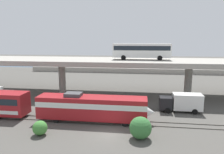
% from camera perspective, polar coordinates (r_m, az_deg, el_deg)
% --- Properties ---
extents(ground_plane, '(260.00, 260.00, 0.00)m').
position_cam_1_polar(ground_plane, '(28.05, -0.87, -14.96)').
color(ground_plane, '#4C4944').
extents(rail_strip_near, '(110.00, 0.12, 0.12)m').
position_cam_1_polar(rail_strip_near, '(30.97, 0.06, -12.35)').
color(rail_strip_near, '#59544C').
rests_on(rail_strip_near, ground_plane).
extents(rail_strip_far, '(110.00, 0.12, 0.12)m').
position_cam_1_polar(rail_strip_far, '(32.36, 0.42, -11.34)').
color(rail_strip_far, '#59544C').
rests_on(rail_strip_far, ground_plane).
extents(train_locomotive, '(16.98, 3.04, 4.18)m').
position_cam_1_polar(train_locomotive, '(31.30, -3.99, -7.97)').
color(train_locomotive, maroon).
rests_on(train_locomotive, ground_plane).
extents(highway_overpass, '(96.00, 12.27, 7.59)m').
position_cam_1_polar(highway_overpass, '(45.56, 2.90, 3.80)').
color(highway_overpass, '#9E998E').
rests_on(highway_overpass, ground_plane).
extents(transit_bus_on_overpass, '(12.00, 2.68, 3.40)m').
position_cam_1_polar(transit_bus_on_overpass, '(45.61, 7.91, 7.18)').
color(transit_bus_on_overpass, silver).
rests_on(transit_bus_on_overpass, highway_overpass).
extents(service_truck_east, '(6.80, 2.46, 3.04)m').
position_cam_1_polar(service_truck_east, '(37.29, 18.09, -6.37)').
color(service_truck_east, black).
rests_on(service_truck_east, ground_plane).
extents(pier_parking_lot, '(72.54, 11.62, 1.73)m').
position_cam_1_polar(pier_parking_lot, '(80.97, 5.00, 2.21)').
color(pier_parking_lot, '#9E998E').
rests_on(pier_parking_lot, ground_plane).
extents(parked_car_0, '(4.04, 1.97, 1.50)m').
position_cam_1_polar(parked_car_0, '(83.08, 26.18, 2.55)').
color(parked_car_0, '#B7B7BC').
rests_on(parked_car_0, pier_parking_lot).
extents(parked_car_1, '(4.15, 1.91, 1.50)m').
position_cam_1_polar(parked_car_1, '(83.29, 13.23, 3.33)').
color(parked_car_1, '#515459').
rests_on(parked_car_1, pier_parking_lot).
extents(parked_car_2, '(4.26, 1.94, 1.50)m').
position_cam_1_polar(parked_car_2, '(81.79, 7.49, 3.40)').
color(parked_car_2, '#B7B7BC').
rests_on(parked_car_2, pier_parking_lot).
extents(parked_car_3, '(4.67, 1.85, 1.50)m').
position_cam_1_polar(parked_car_3, '(82.57, -5.17, 3.50)').
color(parked_car_3, '#9E998C').
rests_on(parked_car_3, pier_parking_lot).
extents(parked_car_4, '(4.11, 1.89, 1.50)m').
position_cam_1_polar(parked_car_4, '(82.39, 16.62, 3.11)').
color(parked_car_4, navy).
rests_on(parked_car_4, pier_parking_lot).
extents(parked_car_5, '(4.62, 1.85, 1.50)m').
position_cam_1_polar(parked_car_5, '(82.96, 20.71, 2.93)').
color(parked_car_5, '#9E998C').
rests_on(parked_car_5, pier_parking_lot).
extents(parked_car_6, '(4.41, 1.85, 1.50)m').
position_cam_1_polar(parked_car_6, '(85.48, 20.87, 3.11)').
color(parked_car_6, '#9E998C').
rests_on(parked_car_6, pier_parking_lot).
extents(harbor_water, '(140.00, 36.00, 0.01)m').
position_cam_1_polar(harbor_water, '(103.88, 5.63, 3.45)').
color(harbor_water, '#385B7A').
rests_on(harbor_water, ground_plane).
extents(shrub_left, '(1.83, 1.83, 1.83)m').
position_cam_1_polar(shrub_left, '(28.91, -18.66, -12.75)').
color(shrub_left, '#408136').
rests_on(shrub_left, ground_plane).
extents(shrub_right, '(2.70, 2.70, 2.70)m').
position_cam_1_polar(shrub_right, '(26.64, 7.60, -13.28)').
color(shrub_right, '#356F36').
rests_on(shrub_right, ground_plane).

